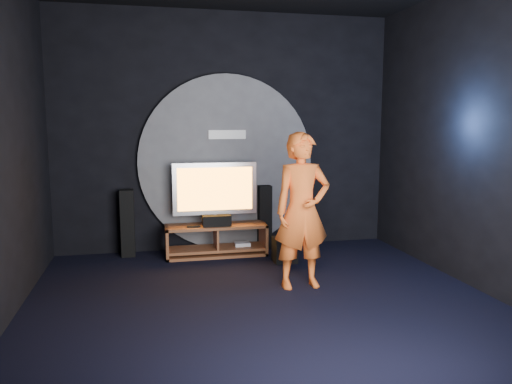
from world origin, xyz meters
TOP-DOWN VIEW (x-y plane):
  - floor at (0.00, 0.00)m, footprint 5.00×5.00m
  - back_wall at (0.00, 2.50)m, footprint 5.00×0.04m
  - front_wall at (0.00, -2.50)m, footprint 5.00×0.04m
  - right_wall at (2.50, 0.00)m, footprint 0.04×5.00m
  - wall_disc_panel at (0.00, 2.44)m, footprint 2.60×0.11m
  - media_console at (-0.22, 2.05)m, footprint 1.44×0.45m
  - tv at (-0.23, 2.12)m, footprint 1.20×0.22m
  - center_speaker at (-0.23, 1.96)m, footprint 0.40×0.15m
  - remote at (-0.56, 1.93)m, footprint 0.18×0.05m
  - tower_speaker_left at (-1.46, 2.30)m, footprint 0.19×0.21m
  - tower_speaker_right at (0.55, 2.33)m, footprint 0.19×0.21m
  - subwoofer at (0.64, 1.52)m, footprint 0.30×0.30m
  - player at (0.56, 0.48)m, footprint 0.67×0.46m

SIDE VIEW (x-z plane):
  - floor at x=0.00m, z-range 0.00..0.00m
  - subwoofer at x=0.64m, z-range 0.00..0.34m
  - media_console at x=-0.22m, z-range -0.03..0.42m
  - remote at x=-0.56m, z-range 0.45..0.47m
  - tower_speaker_left at x=-1.46m, z-range 0.00..0.96m
  - tower_speaker_right at x=0.55m, z-range 0.00..0.96m
  - center_speaker at x=-0.23m, z-range 0.45..0.60m
  - player at x=0.56m, z-range 0.00..1.80m
  - tv at x=-0.23m, z-range 0.49..1.37m
  - wall_disc_panel at x=0.00m, z-range 0.00..2.60m
  - back_wall at x=0.00m, z-range 0.00..3.50m
  - front_wall at x=0.00m, z-range 0.00..3.50m
  - right_wall at x=2.50m, z-range 0.00..3.50m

